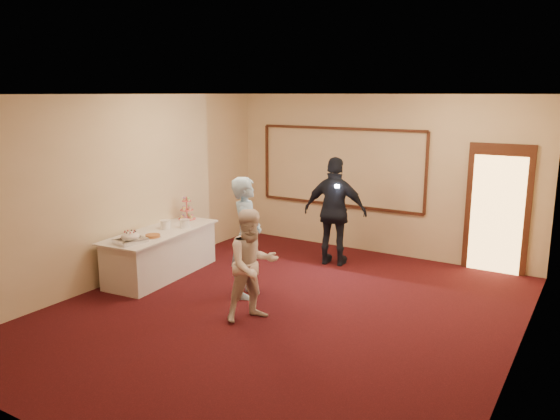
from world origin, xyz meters
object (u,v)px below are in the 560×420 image
object	(u,v)px
buffet_table	(161,253)
tart	(153,236)
cupcake_stand	(187,210)
plate_stack_b	(185,224)
plate_stack_a	(166,225)
pavlova_tray	(130,238)
woman	(252,265)
guest	(335,212)
man	(247,237)

from	to	relation	value
buffet_table	tart	xyz separation A→B (m)	(0.21, -0.39, 0.41)
cupcake_stand	plate_stack_b	xyz separation A→B (m)	(0.39, -0.51, -0.09)
buffet_table	plate_stack_b	bearing A→B (deg)	62.64
buffet_table	plate_stack_b	distance (m)	0.63
plate_stack_a	cupcake_stand	bearing A→B (deg)	103.02
pavlova_tray	cupcake_stand	distance (m)	1.71
pavlova_tray	tart	xyz separation A→B (m)	(0.08, 0.39, -0.05)
woman	guest	bearing A→B (deg)	32.96
man	guest	world-z (taller)	guest
plate_stack_a	woman	world-z (taller)	woman
plate_stack_a	plate_stack_b	bearing A→B (deg)	46.94
plate_stack_b	pavlova_tray	bearing A→B (deg)	-93.39
cupcake_stand	man	world-z (taller)	man
man	guest	distance (m)	2.13
guest	buffet_table	bearing A→B (deg)	33.55
guest	cupcake_stand	bearing A→B (deg)	16.59
plate_stack_b	guest	size ratio (longest dim) A/B	0.09
plate_stack_a	woman	xyz separation A→B (m)	(2.36, -0.86, -0.08)
tart	woman	bearing A→B (deg)	-8.43
cupcake_stand	plate_stack_a	bearing A→B (deg)	-76.98
pavlova_tray	tart	world-z (taller)	pavlova_tray
buffet_table	pavlova_tray	distance (m)	0.92
guest	plate_stack_a	bearing A→B (deg)	31.16
buffet_table	tart	size ratio (longest dim) A/B	8.43
cupcake_stand	plate_stack_b	world-z (taller)	cupcake_stand
plate_stack_a	tart	bearing A→B (deg)	-66.68
tart	man	size ratio (longest dim) A/B	0.15
pavlova_tray	woman	distance (m)	2.21
pavlova_tray	woman	world-z (taller)	woman
plate_stack_a	man	bearing A→B (deg)	-5.06
woman	plate_stack_b	bearing A→B (deg)	93.24
plate_stack_b	buffet_table	bearing A→B (deg)	-117.36
man	guest	bearing A→B (deg)	-35.57
man	cupcake_stand	bearing A→B (deg)	41.79
woman	plate_stack_a	bearing A→B (deg)	100.33
buffet_table	pavlova_tray	world-z (taller)	pavlova_tray
tart	woman	size ratio (longest dim) A/B	0.18
buffet_table	guest	distance (m)	3.09
cupcake_stand	tart	bearing A→B (deg)	-72.49
guest	plate_stack_b	bearing A→B (deg)	30.41
buffet_table	plate_stack_a	bearing A→B (deg)	97.89
pavlova_tray	plate_stack_b	distance (m)	1.17
plate_stack_b	woman	world-z (taller)	woman
plate_stack_a	man	xyz separation A→B (m)	(1.78, -0.16, 0.06)
plate_stack_b	guest	world-z (taller)	guest
plate_stack_b	tart	bearing A→B (deg)	-89.03
pavlova_tray	woman	xyz separation A→B (m)	(2.21, 0.08, -0.08)
woman	pavlova_tray	bearing A→B (deg)	122.26
cupcake_stand	tart	world-z (taller)	cupcake_stand
cupcake_stand	woman	size ratio (longest dim) A/B	0.30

